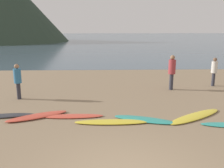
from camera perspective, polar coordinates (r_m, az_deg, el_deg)
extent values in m
cube|color=#8C7559|center=(14.99, -0.15, 0.26)|extent=(120.00, 120.00, 0.20)
cube|color=#475B6B|center=(68.67, -1.61, 10.46)|extent=(140.00, 100.00, 0.01)
cone|color=#28382B|center=(59.12, -23.77, 16.25)|extent=(26.67, 26.67, 15.03)
ellipsoid|color=#333338|center=(10.02, -24.32, -6.72)|extent=(2.42, 0.76, 0.08)
ellipsoid|color=#D84C38|center=(9.51, -16.81, -7.08)|extent=(2.20, 1.52, 0.10)
ellipsoid|color=#D84C38|center=(9.25, -9.00, -7.32)|extent=(2.23, 0.49, 0.07)
ellipsoid|color=yellow|center=(8.60, 0.01, -8.71)|extent=(2.58, 0.50, 0.08)
ellipsoid|color=teal|center=(8.89, 7.54, -8.10)|extent=(2.27, 1.30, 0.08)
ellipsoid|color=yellow|center=(9.62, 18.65, -7.04)|extent=(2.54, 1.92, 0.08)
cylinder|color=#2D2D38|center=(12.03, -20.68, -1.52)|extent=(0.18, 0.18, 0.75)
cylinder|color=teal|center=(11.88, -20.95, 1.75)|extent=(0.33, 0.33, 0.65)
sphere|color=#936B4C|center=(11.81, -21.13, 3.81)|extent=(0.21, 0.21, 0.21)
cylinder|color=#2D2D38|center=(13.28, 13.48, 0.51)|extent=(0.20, 0.20, 0.84)
cylinder|color=#9E3338|center=(13.14, 13.67, 3.87)|extent=(0.37, 0.37, 0.73)
sphere|color=#936B4C|center=(13.07, 13.78, 5.96)|extent=(0.24, 0.24, 0.24)
cylinder|color=#2D2D38|center=(14.83, 22.28, 0.98)|extent=(0.18, 0.18, 0.74)
cylinder|color=beige|center=(14.71, 22.51, 3.60)|extent=(0.32, 0.32, 0.64)
sphere|color=brown|center=(14.65, 22.66, 5.23)|extent=(0.21, 0.21, 0.21)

